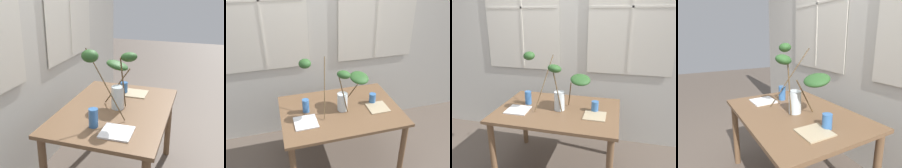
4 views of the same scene
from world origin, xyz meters
The scene contains 7 objects.
back_wall_with_windows centered at (0.00, 0.83, 1.49)m, with size 4.57×0.14×2.96m.
dining_table centered at (0.00, 0.00, 0.64)m, with size 1.29×0.92×0.74m.
vase_with_branches centered at (0.03, 0.01, 1.04)m, with size 0.78×0.42×0.60m.
drinking_glass_blue_left centered at (-0.37, 0.06, 0.81)m, with size 0.07×0.07×0.15m, color #386BAD.
drinking_glass_blue_right centered at (0.39, 0.04, 0.79)m, with size 0.07×0.07×0.11m, color #386BAD.
plate_square_left centered at (-0.40, -0.14, 0.74)m, with size 0.23×0.23×0.01m, color white.
plate_square_right centered at (0.40, -0.08, 0.74)m, with size 0.22×0.22×0.01m, color tan.
Camera 1 is at (-2.18, -0.69, 1.78)m, focal length 45.90 mm.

